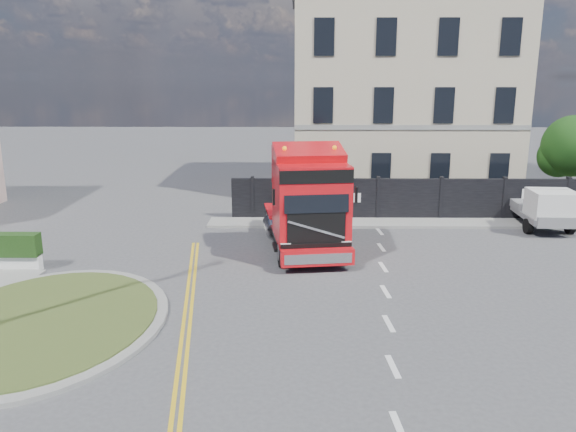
{
  "coord_description": "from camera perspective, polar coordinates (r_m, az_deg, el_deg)",
  "views": [
    {
      "loc": [
        0.03,
        -17.32,
        6.71
      ],
      "look_at": [
        -0.22,
        2.4,
        1.8
      ],
      "focal_mm": 35.0,
      "sensor_mm": 36.0,
      "label": 1
    }
  ],
  "objects": [
    {
      "name": "traffic_island",
      "position": [
        17.27,
        -23.73,
        -9.84
      ],
      "size": [
        6.8,
        6.8,
        0.17
      ],
      "color": "gray",
      "rests_on": "ground"
    },
    {
      "name": "georgian_building",
      "position": [
        34.35,
        10.98,
        12.17
      ],
      "size": [
        12.3,
        10.3,
        12.8
      ],
      "color": "#B3A78F",
      "rests_on": "ground"
    },
    {
      "name": "pavement_far",
      "position": [
        26.94,
        13.5,
        -0.7
      ],
      "size": [
        20.0,
        1.6,
        0.12
      ],
      "primitive_type": "cube",
      "color": "gray",
      "rests_on": "ground"
    },
    {
      "name": "hoarding_fence",
      "position": [
        27.71,
        14.32,
        1.65
      ],
      "size": [
        18.8,
        0.25,
        2.0
      ],
      "color": "black",
      "rests_on": "ground"
    },
    {
      "name": "flatbed_pickup",
      "position": [
        27.45,
        24.68,
        0.75
      ],
      "size": [
        2.07,
        4.7,
        1.92
      ],
      "rotation": [
        0.0,
        0.0,
        -0.05
      ],
      "color": "slate",
      "rests_on": "ground"
    },
    {
      "name": "ground",
      "position": [
        18.57,
        0.59,
        -7.2
      ],
      "size": [
        120.0,
        120.0,
        0.0
      ],
      "primitive_type": "plane",
      "color": "#424244",
      "rests_on": "ground"
    },
    {
      "name": "tree",
      "position": [
        32.93,
        26.71,
        6.12
      ],
      "size": [
        3.2,
        3.2,
        4.8
      ],
      "color": "#382619",
      "rests_on": "ground"
    },
    {
      "name": "truck",
      "position": [
        21.54,
        1.99,
        0.95
      ],
      "size": [
        3.47,
        7.19,
        4.14
      ],
      "rotation": [
        0.0,
        0.0,
        0.13
      ],
      "color": "black",
      "rests_on": "ground"
    }
  ]
}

